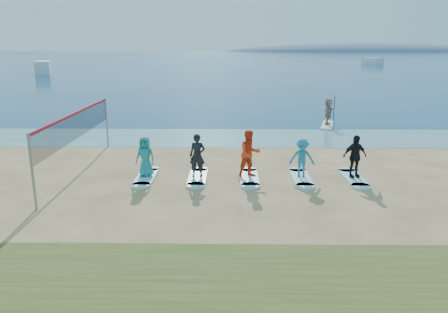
{
  "coord_description": "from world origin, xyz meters",
  "views": [
    {
      "loc": [
        -0.15,
        -13.59,
        5.13
      ],
      "look_at": [
        -0.39,
        2.0,
        1.1
      ],
      "focal_mm": 35.0,
      "sensor_mm": 36.0,
      "label": 1
    }
  ],
  "objects_px": {
    "volleyball_net": "(77,125)",
    "surfboard_0": "(146,177)",
    "surfboard_1": "(198,177)",
    "student_2": "(250,154)",
    "boat_offshore_b": "(372,65)",
    "surfboard_4": "(353,178)",
    "boat_offshore_a": "(44,74)",
    "student_1": "(197,155)",
    "student_4": "(355,156)",
    "paddleboard": "(328,125)",
    "student_3": "(302,158)",
    "surfboard_3": "(301,178)",
    "paddleboarder": "(328,112)",
    "surfboard_2": "(249,178)",
    "student_0": "(145,157)"
  },
  "relations": [
    {
      "from": "paddleboard",
      "to": "surfboard_1",
      "type": "height_order",
      "value": "paddleboard"
    },
    {
      "from": "surfboard_3",
      "to": "surfboard_4",
      "type": "xyz_separation_m",
      "value": [
        2.03,
        0.0,
        0.0
      ]
    },
    {
      "from": "paddleboarder",
      "to": "student_2",
      "type": "bearing_deg",
      "value": 173.13
    },
    {
      "from": "student_0",
      "to": "student_1",
      "type": "height_order",
      "value": "student_1"
    },
    {
      "from": "paddleboarder",
      "to": "boat_offshore_a",
      "type": "xyz_separation_m",
      "value": [
        -38.77,
        48.78,
        -0.94
      ]
    },
    {
      "from": "student_2",
      "to": "student_0",
      "type": "bearing_deg",
      "value": 156.27
    },
    {
      "from": "surfboard_2",
      "to": "student_0",
      "type": "bearing_deg",
      "value": 180.0
    },
    {
      "from": "student_0",
      "to": "student_3",
      "type": "distance_m",
      "value": 6.1
    },
    {
      "from": "volleyball_net",
      "to": "student_1",
      "type": "relative_size",
      "value": 5.41
    },
    {
      "from": "paddleboard",
      "to": "boat_offshore_a",
      "type": "bearing_deg",
      "value": 143.49
    },
    {
      "from": "surfboard_0",
      "to": "student_1",
      "type": "height_order",
      "value": "student_1"
    },
    {
      "from": "paddleboarder",
      "to": "student_1",
      "type": "height_order",
      "value": "student_1"
    },
    {
      "from": "paddleboard",
      "to": "boat_offshore_b",
      "type": "bearing_deg",
      "value": 85.96
    },
    {
      "from": "boat_offshore_a",
      "to": "surfboard_3",
      "type": "relative_size",
      "value": 3.66
    },
    {
      "from": "surfboard_2",
      "to": "boat_offshore_b",
      "type": "bearing_deg",
      "value": 70.13
    },
    {
      "from": "surfboard_0",
      "to": "boat_offshore_b",
      "type": "bearing_deg",
      "value": 68.06
    },
    {
      "from": "student_2",
      "to": "student_3",
      "type": "xyz_separation_m",
      "value": [
        2.03,
        0.0,
        -0.16
      ]
    },
    {
      "from": "surfboard_0",
      "to": "surfboard_1",
      "type": "distance_m",
      "value": 2.03
    },
    {
      "from": "volleyball_net",
      "to": "surfboard_0",
      "type": "distance_m",
      "value": 3.64
    },
    {
      "from": "paddleboarder",
      "to": "surfboard_2",
      "type": "height_order",
      "value": "paddleboarder"
    },
    {
      "from": "boat_offshore_b",
      "to": "surfboard_1",
      "type": "xyz_separation_m",
      "value": [
        -37.53,
        -98.22,
        0.04
      ]
    },
    {
      "from": "volleyball_net",
      "to": "surfboard_1",
      "type": "xyz_separation_m",
      "value": [
        4.98,
        -1.06,
        -1.86
      ]
    },
    {
      "from": "paddleboarder",
      "to": "student_4",
      "type": "xyz_separation_m",
      "value": [
        -1.44,
        -11.38,
        -0.02
      ]
    },
    {
      "from": "boat_offshore_a",
      "to": "student_1",
      "type": "bearing_deg",
      "value": -81.79
    },
    {
      "from": "paddleboard",
      "to": "student_3",
      "type": "xyz_separation_m",
      "value": [
        -3.47,
        -11.38,
        0.79
      ]
    },
    {
      "from": "surfboard_0",
      "to": "student_1",
      "type": "xyz_separation_m",
      "value": [
        2.03,
        0.0,
        0.89
      ]
    },
    {
      "from": "paddleboard",
      "to": "student_4",
      "type": "height_order",
      "value": "student_4"
    },
    {
      "from": "boat_offshore_a",
      "to": "student_4",
      "type": "height_order",
      "value": "student_4"
    },
    {
      "from": "volleyball_net",
      "to": "paddleboard",
      "type": "height_order",
      "value": "volleyball_net"
    },
    {
      "from": "boat_offshore_b",
      "to": "student_4",
      "type": "bearing_deg",
      "value": -124.46
    },
    {
      "from": "paddleboard",
      "to": "student_4",
      "type": "relative_size",
      "value": 1.8
    },
    {
      "from": "volleyball_net",
      "to": "paddleboarder",
      "type": "height_order",
      "value": "volleyball_net"
    },
    {
      "from": "surfboard_1",
      "to": "student_2",
      "type": "relative_size",
      "value": 1.2
    },
    {
      "from": "paddleboarder",
      "to": "surfboard_3",
      "type": "relative_size",
      "value": 0.75
    },
    {
      "from": "paddleboarder",
      "to": "surfboard_4",
      "type": "distance_m",
      "value": 11.5
    },
    {
      "from": "surfboard_0",
      "to": "student_2",
      "type": "distance_m",
      "value": 4.18
    },
    {
      "from": "surfboard_0",
      "to": "student_0",
      "type": "relative_size",
      "value": 1.4
    },
    {
      "from": "boat_offshore_a",
      "to": "student_0",
      "type": "xyz_separation_m",
      "value": [
        29.2,
        -60.16,
        0.88
      ]
    },
    {
      "from": "boat_offshore_b",
      "to": "surfboard_4",
      "type": "xyz_separation_m",
      "value": [
        -31.43,
        -98.22,
        0.04
      ]
    },
    {
      "from": "student_1",
      "to": "surfboard_3",
      "type": "relative_size",
      "value": 0.76
    },
    {
      "from": "surfboard_1",
      "to": "student_3",
      "type": "height_order",
      "value": "student_3"
    },
    {
      "from": "paddleboard",
      "to": "student_3",
      "type": "height_order",
      "value": "student_3"
    },
    {
      "from": "student_1",
      "to": "student_2",
      "type": "xyz_separation_m",
      "value": [
        2.03,
        0.0,
        0.08
      ]
    },
    {
      "from": "boat_offshore_a",
      "to": "student_1",
      "type": "height_order",
      "value": "student_1"
    },
    {
      "from": "boat_offshore_a",
      "to": "paddleboarder",
      "type": "bearing_deg",
      "value": -70.75
    },
    {
      "from": "surfboard_2",
      "to": "surfboard_4",
      "type": "distance_m",
      "value": 4.06
    },
    {
      "from": "student_1",
      "to": "paddleboard",
      "type": "bearing_deg",
      "value": 63.47
    },
    {
      "from": "student_2",
      "to": "surfboard_3",
      "type": "xyz_separation_m",
      "value": [
        2.03,
        0.0,
        -0.97
      ]
    },
    {
      "from": "student_2",
      "to": "surfboard_3",
      "type": "relative_size",
      "value": 0.84
    },
    {
      "from": "volleyball_net",
      "to": "surfboard_2",
      "type": "height_order",
      "value": "volleyball_net"
    }
  ]
}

